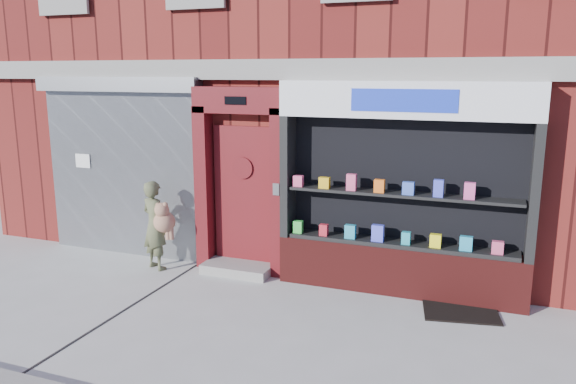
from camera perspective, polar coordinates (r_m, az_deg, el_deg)
The scene contains 7 objects.
ground at distance 7.29m, azimuth -5.59°, elevation -13.25°, with size 80.00×80.00×0.00m, color #9E9E99.
building at distance 12.28m, azimuth 7.00°, elevation 16.14°, with size 12.00×8.16×8.00m.
shutter_bay at distance 9.93m, azimuth -16.47°, elevation 3.52°, with size 3.10×0.30×3.04m.
red_door_bay at distance 8.75m, azimuth -4.80°, elevation 1.14°, with size 1.52×0.58×2.90m.
pharmacy_bay at distance 7.99m, azimuth 11.45°, elevation -0.75°, with size 3.50×0.41×3.00m.
woman at distance 9.18m, azimuth -13.22°, elevation -3.21°, with size 0.67×0.52×1.44m.
doormat at distance 7.91m, azimuth 17.14°, elevation -11.57°, with size 0.96×0.67×0.02m, color black.
Camera 1 is at (2.98, -5.88, 3.11)m, focal length 35.00 mm.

